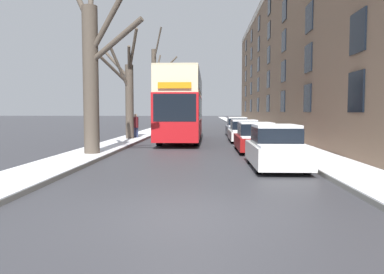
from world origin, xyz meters
name	(u,v)px	position (x,y,z in m)	size (l,w,h in m)	color
ground_plane	(186,215)	(0.00, 0.00, 0.00)	(320.00, 320.00, 0.00)	#38383D
sidewalk_left	(175,123)	(-4.90, 53.00, 0.08)	(2.01, 130.00, 0.16)	gray
sidewalk_right	(236,123)	(4.90, 53.00, 0.08)	(2.01, 130.00, 0.16)	gray
terrace_facade_right	(320,58)	(10.40, 27.17, 6.74)	(9.10, 53.32, 13.48)	#7A604C
bare_tree_left_0	(92,71)	(-4.55, 9.05, 3.70)	(3.43, 3.00, 8.52)	#4C4238
bare_tree_left_1	(128,93)	(-4.93, 17.86, 3.21)	(2.93, 3.17, 7.15)	#4C4238
bare_tree_left_2	(155,87)	(-4.53, 28.03, 4.29)	(2.42, 3.71, 9.55)	#4C4238
double_decker_bus	(182,103)	(-1.29, 17.50, 2.53)	(2.51, 10.48, 4.48)	red
parked_car_0	(276,148)	(2.79, 6.02, 0.69)	(1.74, 3.91, 1.52)	silver
parked_car_1	(256,138)	(2.79, 11.44, 0.66)	(1.89, 4.07, 1.44)	maroon
parked_car_2	(244,132)	(2.79, 17.48, 0.66)	(1.90, 4.25, 1.43)	silver
parked_car_3	(237,127)	(2.79, 23.16, 0.69)	(1.71, 4.23, 1.52)	slate
oncoming_van	(186,118)	(-1.73, 30.30, 1.33)	(1.99, 5.34, 2.47)	white
pedestrian_left_sidewalk	(136,125)	(-4.61, 18.93, 1.00)	(0.40, 0.40, 1.82)	navy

